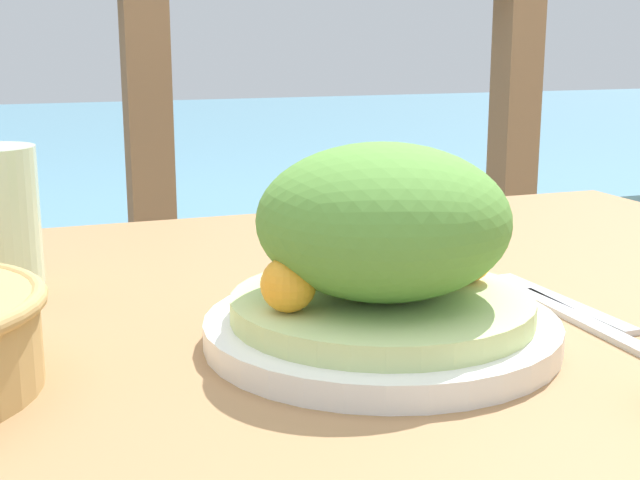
# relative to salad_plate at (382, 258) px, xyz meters

# --- Properties ---
(patio_table) EXTENTS (1.23, 0.86, 0.74)m
(patio_table) POSITION_rel_salad_plate_xyz_m (-0.03, 0.09, -0.16)
(patio_table) COLOR #997047
(patio_table) RESTS_ON ground_plane
(railing_fence) EXTENTS (2.80, 0.08, 1.15)m
(railing_fence) POSITION_rel_salad_plate_xyz_m (-0.03, 0.86, -0.03)
(railing_fence) COLOR brown
(railing_fence) RESTS_ON ground_plane
(sea_backdrop) EXTENTS (12.00, 4.00, 0.54)m
(sea_backdrop) POSITION_rel_salad_plate_xyz_m (-0.03, 3.36, -0.54)
(sea_backdrop) COLOR #568EA8
(sea_backdrop) RESTS_ON ground_plane
(salad_plate) EXTENTS (0.27, 0.27, 0.15)m
(salad_plate) POSITION_rel_salad_plate_xyz_m (0.00, 0.00, 0.00)
(salad_plate) COLOR white
(salad_plate) RESTS_ON patio_table
(fork) EXTENTS (0.02, 0.18, 0.00)m
(fork) POSITION_rel_salad_plate_xyz_m (0.17, -0.01, -0.06)
(fork) COLOR silver
(fork) RESTS_ON patio_table
(knife) EXTENTS (0.02, 0.18, 0.00)m
(knife) POSITION_rel_salad_plate_xyz_m (0.19, 0.04, -0.06)
(knife) COLOR silver
(knife) RESTS_ON patio_table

